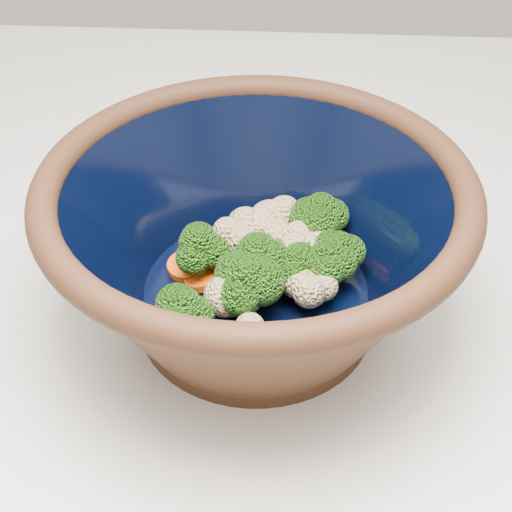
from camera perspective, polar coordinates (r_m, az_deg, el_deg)
mixing_bowl at (r=0.51m, az=0.00°, el=1.09°), size 0.32×0.32×0.13m
vegetable_pile at (r=0.52m, az=0.85°, el=-0.19°), size 0.15×0.16×0.06m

